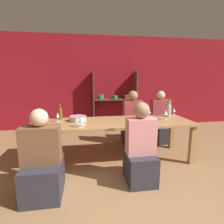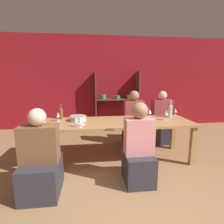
% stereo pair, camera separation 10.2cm
% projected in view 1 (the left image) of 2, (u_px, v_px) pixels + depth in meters
% --- Properties ---
extents(wall_back_red, '(8.80, 0.06, 2.70)m').
position_uv_depth(wall_back_red, '(103.00, 83.00, 5.25)').
color(wall_back_red, maroon).
rests_on(wall_back_red, ground_plane).
extents(shelf_unit, '(1.31, 0.30, 1.69)m').
position_uv_depth(shelf_unit, '(114.00, 107.00, 5.23)').
color(shelf_unit, '#4C3828').
rests_on(shelf_unit, ground_plane).
extents(dining_table, '(2.81, 0.88, 0.72)m').
position_uv_depth(dining_table, '(113.00, 125.00, 3.10)').
color(dining_table, '#AD7F4C').
rests_on(dining_table, ground_plane).
extents(mixing_bowl, '(0.30, 0.30, 0.09)m').
position_uv_depth(mixing_bowl, '(78.00, 118.00, 3.11)').
color(mixing_bowl, '#B7BABC').
rests_on(mixing_bowl, dining_table).
extents(wine_bottle_green, '(0.08, 0.08, 0.33)m').
position_uv_depth(wine_bottle_green, '(169.00, 110.00, 3.45)').
color(wine_bottle_green, '#B2C6C1').
rests_on(wine_bottle_green, dining_table).
extents(wine_bottle_dark, '(0.07, 0.07, 0.34)m').
position_uv_depth(wine_bottle_dark, '(169.00, 109.00, 3.55)').
color(wine_bottle_dark, brown).
rests_on(wine_bottle_dark, dining_table).
extents(wine_bottle_amber, '(0.07, 0.07, 0.28)m').
position_uv_depth(wine_bottle_amber, '(60.00, 113.00, 3.24)').
color(wine_bottle_amber, brown).
rests_on(wine_bottle_amber, dining_table).
extents(wine_glass_empty_a, '(0.07, 0.07, 0.16)m').
position_uv_depth(wine_glass_empty_a, '(58.00, 115.00, 3.04)').
color(wine_glass_empty_a, white).
rests_on(wine_glass_empty_a, dining_table).
extents(wine_glass_white_a, '(0.07, 0.07, 0.18)m').
position_uv_depth(wine_glass_white_a, '(166.00, 113.00, 3.20)').
color(wine_glass_white_a, white).
rests_on(wine_glass_white_a, dining_table).
extents(wine_glass_red_a, '(0.06, 0.06, 0.17)m').
position_uv_depth(wine_glass_red_a, '(43.00, 121.00, 2.66)').
color(wine_glass_red_a, white).
rests_on(wine_glass_red_a, dining_table).
extents(wine_glass_white_b, '(0.07, 0.07, 0.15)m').
position_uv_depth(wine_glass_white_b, '(77.00, 121.00, 2.71)').
color(wine_glass_white_b, white).
rests_on(wine_glass_white_b, dining_table).
extents(wine_glass_empty_b, '(0.08, 0.08, 0.16)m').
position_uv_depth(wine_glass_empty_b, '(37.00, 119.00, 2.72)').
color(wine_glass_empty_b, white).
rests_on(wine_glass_empty_b, dining_table).
extents(wine_glass_empty_c, '(0.07, 0.07, 0.15)m').
position_uv_depth(wine_glass_empty_c, '(174.00, 110.00, 3.60)').
color(wine_glass_empty_c, white).
rests_on(wine_glass_empty_c, dining_table).
extents(wine_glass_white_c, '(0.08, 0.08, 0.17)m').
position_uv_depth(wine_glass_white_c, '(149.00, 111.00, 3.41)').
color(wine_glass_white_c, white).
rests_on(wine_glass_white_c, dining_table).
extents(wine_glass_empty_d, '(0.06, 0.06, 0.17)m').
position_uv_depth(wine_glass_empty_d, '(81.00, 120.00, 2.67)').
color(wine_glass_empty_d, white).
rests_on(wine_glass_empty_d, dining_table).
extents(wine_glass_empty_e, '(0.06, 0.06, 0.18)m').
position_uv_depth(wine_glass_empty_e, '(141.00, 118.00, 2.80)').
color(wine_glass_empty_e, white).
rests_on(wine_glass_empty_e, dining_table).
extents(cell_phone, '(0.16, 0.15, 0.01)m').
position_uv_depth(cell_phone, '(81.00, 125.00, 2.85)').
color(cell_phone, silver).
rests_on(cell_phone, dining_table).
extents(person_near_a, '(0.46, 0.57, 1.12)m').
position_uv_depth(person_near_a, '(43.00, 165.00, 2.18)').
color(person_near_a, '#2D2D38').
rests_on(person_near_a, ground_plane).
extents(person_far_a, '(0.43, 0.54, 1.20)m').
position_uv_depth(person_far_a, '(159.00, 123.00, 4.11)').
color(person_far_a, '#2D2D38').
rests_on(person_far_a, ground_plane).
extents(person_near_b, '(0.40, 0.49, 1.16)m').
position_uv_depth(person_near_b, '(140.00, 153.00, 2.47)').
color(person_near_b, '#2D2D38').
rests_on(person_near_b, ground_plane).
extents(person_far_b, '(0.42, 0.53, 1.21)m').
position_uv_depth(person_far_b, '(132.00, 125.00, 3.94)').
color(person_far_b, '#2D2D38').
rests_on(person_far_b, ground_plane).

